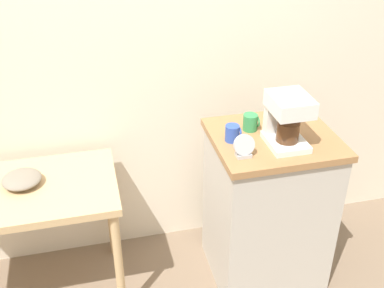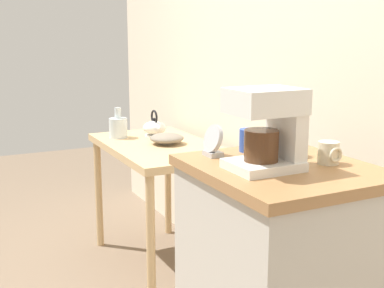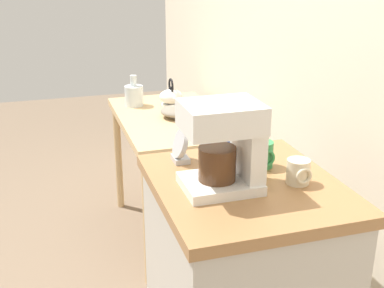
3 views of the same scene
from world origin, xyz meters
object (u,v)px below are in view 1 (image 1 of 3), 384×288
bowl_stoneware (22,179)px  mug_tall_green (251,122)px  mug_small_cream (275,115)px  coffee_maker (286,117)px  mug_blue (233,133)px  table_clock (244,147)px

bowl_stoneware → mug_tall_green: mug_tall_green is taller
mug_small_cream → coffee_maker: bearing=-99.5°
mug_blue → mug_tall_green: 0.15m
bowl_stoneware → mug_blue: bearing=-6.8°
bowl_stoneware → mug_blue: mug_blue is taller
bowl_stoneware → mug_small_cream: (1.31, 0.01, 0.19)m
mug_tall_green → table_clock: bearing=-116.4°
mug_small_cream → bowl_stoneware: bearing=-179.5°
mug_tall_green → coffee_maker: bearing=-54.7°
bowl_stoneware → coffee_maker: (1.27, -0.20, 0.29)m
mug_small_cream → mug_tall_green: size_ratio=0.90×
mug_blue → mug_small_cream: bearing=26.3°
bowl_stoneware → mug_small_cream: size_ratio=2.50×
mug_blue → mug_tall_green: bearing=34.5°
coffee_maker → mug_tall_green: size_ratio=3.06×
bowl_stoneware → mug_small_cream: mug_small_cream is taller
coffee_maker → mug_tall_green: (-0.12, 0.16, -0.10)m
mug_blue → mug_small_cream: mug_blue is taller
mug_tall_green → bowl_stoneware: bearing=178.1°
coffee_maker → table_clock: 0.26m
coffee_maker → mug_small_cream: coffee_maker is taller
coffee_maker → table_clock: size_ratio=2.28×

